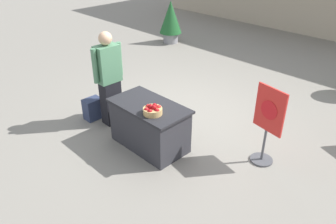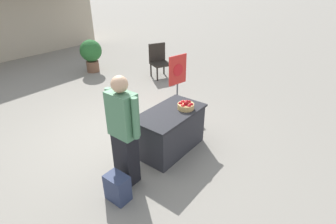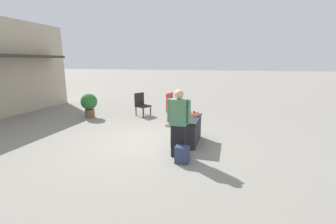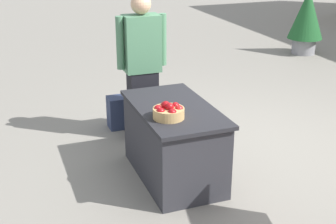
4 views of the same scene
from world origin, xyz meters
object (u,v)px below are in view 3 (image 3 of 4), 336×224
potted_plant_far_right (89,103)px  poster_board (170,109)px  display_table (187,130)px  backpack (182,155)px  person_visitor (179,123)px  patio_chair (141,103)px  apple_basket (194,114)px

potted_plant_far_right → poster_board: bearing=-95.6°
display_table → backpack: 1.48m
person_visitor → patio_chair: size_ratio=1.70×
poster_board → display_table: bearing=-46.5°
patio_chair → display_table: bearing=-23.3°
display_table → patio_chair: (2.98, 2.71, 0.16)m
apple_basket → poster_board: poster_board is taller
display_table → apple_basket: 0.55m
potted_plant_far_right → backpack: bearing=-124.7°
poster_board → patio_chair: size_ratio=1.24×
person_visitor → backpack: person_visitor is taller
apple_basket → potted_plant_far_right: (1.70, 4.93, -0.21)m
display_table → backpack: size_ratio=3.19×
display_table → backpack: (-1.46, -0.17, -0.19)m
person_visitor → backpack: bearing=-153.1°
potted_plant_far_right → display_table: bearing=-112.3°
poster_board → patio_chair: 2.23m
patio_chair → potted_plant_far_right: (-1.02, 2.07, 0.08)m
poster_board → patio_chair: (1.39, 1.73, -0.12)m
backpack → display_table: bearing=6.6°
poster_board → potted_plant_far_right: (0.37, 3.80, -0.05)m
person_visitor → poster_board: bearing=20.7°
poster_board → potted_plant_far_right: poster_board is taller
patio_chair → potted_plant_far_right: potted_plant_far_right is taller
display_table → apple_basket: bearing=-30.7°
apple_basket → backpack: 1.84m
display_table → person_visitor: bearing=179.2°
apple_basket → person_visitor: size_ratio=0.17×
person_visitor → backpack: size_ratio=4.19×
backpack → patio_chair: bearing=33.0°
person_visitor → poster_board: size_ratio=1.37×
display_table → poster_board: 1.88m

